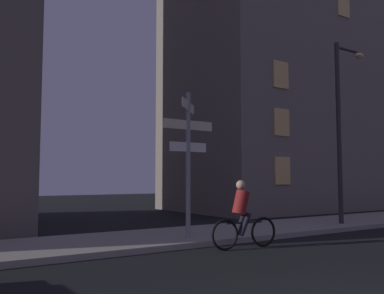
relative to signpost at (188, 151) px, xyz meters
The scene contains 5 objects.
sidewalk_kerb 2.81m from the signpost, 148.94° to the left, with size 40.00×3.02×0.14m, color gray.
signpost is the anchor object (origin of this frame).
street_lamp 6.62m from the signpost, ahead, with size 1.55×0.28×6.26m.
cyclist 2.22m from the signpost, 64.10° to the right, with size 1.82×0.36×1.61m.
building_right_block 14.98m from the signpost, 32.65° to the left, with size 13.70×7.43×13.65m.
Camera 1 is at (-4.41, -2.39, 1.64)m, focal length 38.98 mm.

